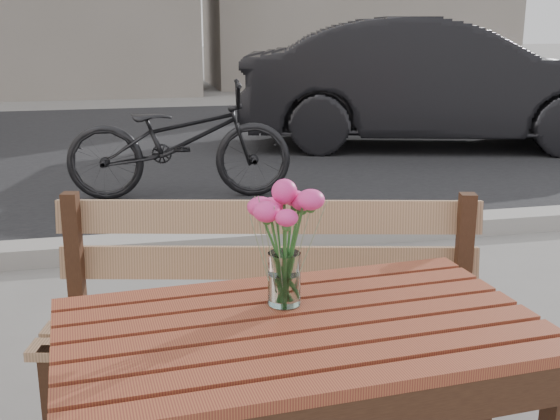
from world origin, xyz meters
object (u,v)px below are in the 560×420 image
object	(u,v)px
main_vase	(284,228)
bicycle	(179,140)
parked_car	(435,83)
main_table	(300,367)

from	to	relation	value
main_vase	bicycle	world-z (taller)	main_vase
parked_car	main_vase	bearing A→B (deg)	166.70
main_table	main_vase	distance (m)	0.35
main_table	bicycle	size ratio (longest dim) A/B	0.66
bicycle	main_table	bearing A→B (deg)	-174.20
parked_car	bicycle	world-z (taller)	parked_car
main_table	bicycle	bearing A→B (deg)	85.24
main_table	bicycle	distance (m)	4.32
main_vase	parked_car	world-z (taller)	parked_car
main_vase	parked_car	xyz separation A→B (m)	(3.27, 6.10, -0.20)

